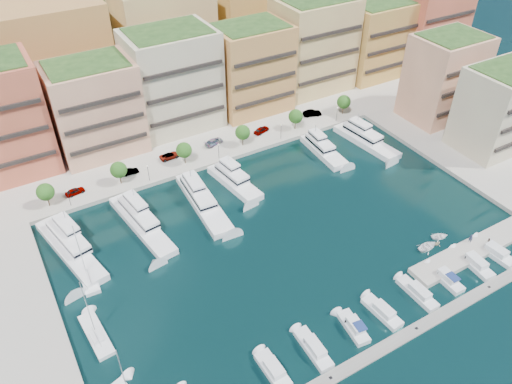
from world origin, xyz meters
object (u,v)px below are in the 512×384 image
at_px(tree_5, 344,102).
at_px(tree_4, 296,116).
at_px(lamppost_0, 68,195).
at_px(tender_2, 440,236).
at_px(tree_0, 45,192).
at_px(tender_0, 428,246).
at_px(car_1, 130,172).
at_px(car_3, 214,142).
at_px(cruiser_8, 474,263).
at_px(car_5, 312,113).
at_px(lamppost_3, 281,129).
at_px(sailboat_1, 96,335).
at_px(lamppost_4, 337,112).
at_px(person_1, 488,241).
at_px(yacht_6, 364,139).
at_px(cruiser_4, 354,327).
at_px(car_0, 75,191).
at_px(lamppost_1, 148,170).
at_px(tree_2, 184,150).
at_px(cruiser_2, 273,370).
at_px(person_0, 471,238).
at_px(yacht_5, 322,148).
at_px(yacht_2, 202,199).
at_px(cruiser_7, 445,278).
at_px(car_4, 261,130).
at_px(tree_3, 243,132).
at_px(cruiser_9, 494,252).
at_px(cruiser_3, 313,349).
at_px(lamppost_2, 219,149).
at_px(car_2, 170,156).
at_px(yacht_0, 69,246).
at_px(yacht_3, 233,179).
at_px(yacht_1, 140,221).
at_px(sailboat_2, 88,277).
at_px(tree_1, 119,170).
at_px(cruiser_5, 382,312).
at_px(tender_1, 437,243).
at_px(cruiser_6, 418,293).

bearing_deg(tree_5, tree_4, 180.00).
distance_m(lamppost_0, tender_2, 78.20).
relative_size(tree_0, tender_0, 1.28).
height_order(car_1, car_3, car_3).
relative_size(cruiser_8, car_5, 1.74).
distance_m(lamppost_3, sailboat_1, 68.74).
distance_m(lamppost_0, lamppost_4, 72.00).
height_order(tree_0, tender_0, tree_0).
relative_size(tree_0, person_1, 3.47).
xyz_separation_m(yacht_6, cruiser_4, (-39.70, -44.57, -0.64)).
bearing_deg(tree_5, tender_0, -109.74).
distance_m(tree_5, car_0, 74.17).
distance_m(tree_5, lamppost_1, 58.05).
relative_size(tree_2, cruiser_2, 0.77).
bearing_deg(person_0, yacht_5, -13.06).
xyz_separation_m(yacht_2, yacht_5, (35.03, 3.09, 0.00)).
height_order(tree_4, cruiser_4, tree_4).
bearing_deg(cruiser_7, car_4, 93.09).
relative_size(cruiser_4, cruiser_7, 0.95).
height_order(tree_3, cruiser_9, tree_3).
xyz_separation_m(car_0, car_4, (49.33, 1.59, 0.08)).
bearing_deg(yacht_2, sailboat_1, -142.91).
bearing_deg(cruiser_3, car_5, 54.81).
height_order(yacht_2, cruiser_2, yacht_2).
distance_m(tree_0, lamppost_3, 58.05).
bearing_deg(lamppost_2, tree_4, 5.47).
xyz_separation_m(car_0, car_2, (23.70, 2.57, -0.03)).
bearing_deg(cruiser_2, yacht_0, 115.38).
height_order(lamppost_3, tender_2, lamppost_3).
distance_m(cruiser_9, car_5, 61.53).
relative_size(tree_5, lamppost_4, 1.35).
relative_size(lamppost_2, yacht_0, 0.18).
bearing_deg(lamppost_1, car_0, 167.33).
distance_m(lamppost_0, car_3, 38.41).
bearing_deg(car_5, tree_5, -95.24).
bearing_deg(car_4, yacht_3, 114.38).
bearing_deg(cruiser_4, yacht_1, 116.77).
relative_size(yacht_6, cruiser_9, 2.30).
bearing_deg(cruiser_4, car_2, 96.68).
xyz_separation_m(lamppost_4, sailboat_2, (-74.46, -21.92, -3.51)).
distance_m(tree_1, tender_2, 70.65).
bearing_deg(yacht_0, yacht_3, 4.36).
distance_m(tree_4, cruiser_8, 58.29).
relative_size(lamppost_1, car_1, 1.05).
xyz_separation_m(yacht_5, cruiser_8, (1.80, -46.30, -0.66)).
bearing_deg(car_1, cruiser_9, -136.58).
distance_m(lamppost_3, cruiser_5, 57.82).
height_order(lamppost_1, tender_1, lamppost_1).
relative_size(cruiser_6, car_4, 1.79).
bearing_deg(lamppost_2, cruiser_7, -71.63).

